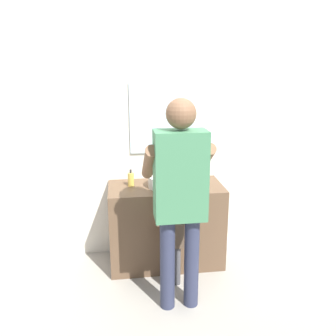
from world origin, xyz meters
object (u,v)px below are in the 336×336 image
Objects in this scene: child_toddler at (172,234)px; adult_parent at (180,188)px; soap_bottle at (131,179)px; toothbrush_cup at (200,180)px.

adult_parent reaches higher than child_toddler.
toothbrush_cup is at bearing -6.25° from soap_bottle.
adult_parent is at bearing -115.49° from toothbrush_cup.
child_toddler is at bearing -53.53° from soap_bottle.
soap_bottle is at bearing 126.47° from child_toddler.
toothbrush_cup is 0.12× the size of adult_parent.
toothbrush_cup reaches higher than soap_bottle.
toothbrush_cup is 1.25× the size of soap_bottle.
soap_bottle is (-0.67, 0.07, 0.01)m from toothbrush_cup.
soap_bottle is 0.20× the size of child_toddler.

